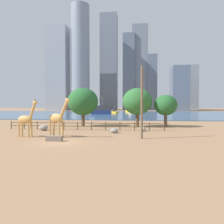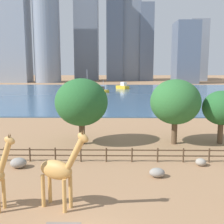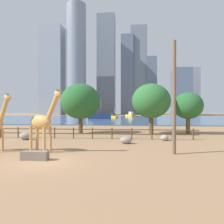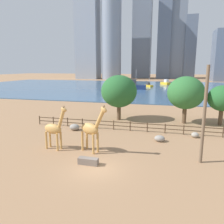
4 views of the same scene
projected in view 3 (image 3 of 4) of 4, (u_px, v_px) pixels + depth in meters
The scene contains 23 objects.
ground_plane at pixel (120, 118), 93.50m from camera, with size 400.00×400.00×0.00m, color #9E7551.
harbor_water at pixel (120, 118), 90.51m from camera, with size 180.00×86.00×0.20m, color #3D6084.
giraffe_tall at pixel (42, 122), 17.61m from camera, with size 3.43×2.09×5.05m.
utility_pole at pixel (174, 97), 16.59m from camera, with size 0.28×0.28×8.67m, color brown.
boulder_near_fence at pixel (126, 140), 21.88m from camera, with size 1.20×0.96×0.72m, color gray.
boulder_by_pole at pixel (26, 136), 24.86m from camera, with size 1.36×1.15×0.87m, color gray.
boulder_small at pixel (165, 138), 24.06m from camera, with size 0.89×0.88×0.66m, color gray.
feeding_trough at pixel (35, 155), 14.65m from camera, with size 1.80×0.60×0.60m, color #72665B.
enclosure_fence at pixel (84, 132), 25.83m from camera, with size 26.12×0.14×1.30m.
tree_left_large at pixel (188, 106), 30.91m from camera, with size 4.20×4.20×5.92m.
tree_center_broad at pixel (151, 101), 31.13m from camera, with size 5.47×5.47×7.18m.
tree_right_tall at pixel (80, 101), 31.89m from camera, with size 5.75×5.75×7.28m.
boat_ferry at pixel (130, 115), 107.90m from camera, with size 5.14×6.09×2.61m.
boat_sailboat at pixel (99, 116), 82.08m from camera, with size 8.55×3.31×7.61m.
boat_tug at pixel (114, 116), 93.68m from camera, with size 4.11×4.36×3.97m.
skyline_tower_needle at pixel (151, 86), 174.22m from camera, with size 8.25×9.44×45.98m, color slate.
skyline_block_central at pixel (127, 75), 175.22m from camera, with size 9.81×9.55×63.66m, color slate.
skyline_tower_glass at pixel (181, 92), 146.60m from camera, with size 11.47×15.96×31.20m, color slate.
skyline_block_left at pixel (52, 71), 161.87m from camera, with size 16.38×12.63×65.50m, color #939EAD.
skyline_block_right at pixel (139, 71), 175.88m from camera, with size 13.01×8.77×71.11m, color slate.
skyline_tower_short at pixel (106, 65), 183.98m from camera, with size 14.72×11.42×83.51m, color slate.
skyline_block_wide at pixel (76, 60), 159.33m from camera, with size 14.13×14.13×80.91m, color gray.
skyline_tower_far at pixel (191, 92), 171.01m from camera, with size 11.06×10.71×36.40m, color gray.
Camera 3 is at (5.63, -13.37, 3.32)m, focal length 35.00 mm.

